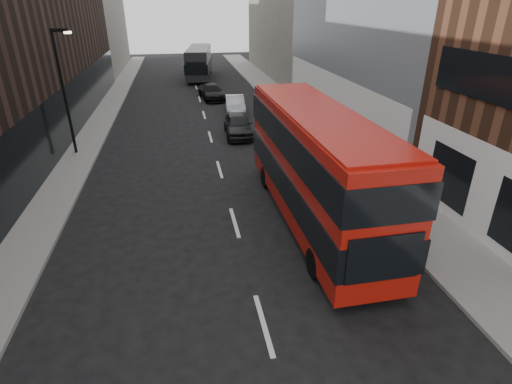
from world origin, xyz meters
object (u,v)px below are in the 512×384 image
car_b (235,105)px  car_c (211,92)px  street_lamp (64,85)px  red_bus (316,163)px  car_a (238,125)px  grey_bus (199,62)px

car_b → car_c: size_ratio=0.91×
street_lamp → red_bus: street_lamp is taller
street_lamp → car_a: 10.91m
car_a → car_c: 11.79m
red_bus → grey_bus: bearing=93.2°
grey_bus → car_b: size_ratio=2.56×
red_bus → car_b: bearing=91.4°
red_bus → car_a: bearing=95.4°
grey_bus → car_c: grey_bus is taller
street_lamp → red_bus: (11.49, -10.39, -1.56)m
red_bus → car_c: size_ratio=2.48×
grey_bus → car_c: bearing=-81.0°
street_lamp → car_b: street_lamp is taller
red_bus → grey_bus: 36.30m
street_lamp → car_a: (10.17, 2.00, -3.41)m
car_b → car_c: car_b is taller
car_b → car_c: (-1.44, 5.76, -0.03)m
car_b → red_bus: bearing=-83.1°
grey_bus → car_a: size_ratio=2.46×
car_b → car_a: bearing=-91.4°
car_b → car_c: 5.94m
red_bus → car_b: size_ratio=2.72×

